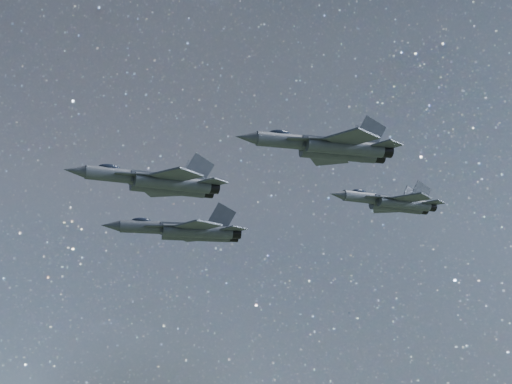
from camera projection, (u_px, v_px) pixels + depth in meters
jet_lead at (158, 182)px, 75.06m from camera, size 17.04×11.65×4.28m
jet_left at (186, 230)px, 99.72m from camera, size 19.89×13.06×5.11m
jet_right at (329, 147)px, 67.33m from camera, size 15.71×10.47×3.99m
jet_slot at (392, 202)px, 88.90m from camera, size 15.36×10.53×3.85m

